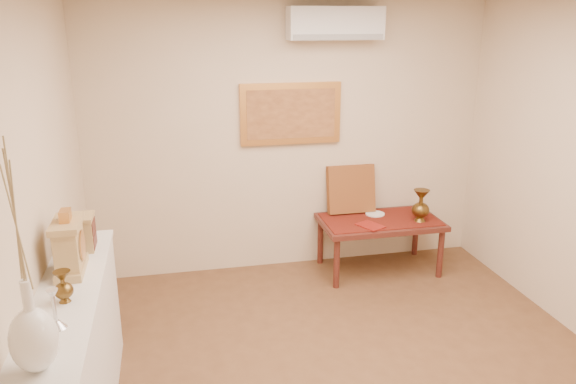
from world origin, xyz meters
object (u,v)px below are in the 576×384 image
object	(u,v)px
display_ledge	(76,367)
wooden_chest	(83,232)
mantel_clock	(69,246)
white_vase	(21,256)
brass_urn_tall	(421,202)
low_table	(380,226)

from	to	relation	value
display_ledge	wooden_chest	world-z (taller)	wooden_chest
display_ledge	mantel_clock	distance (m)	0.73
white_vase	brass_urn_tall	size ratio (longest dim) A/B	2.82
display_ledge	low_table	size ratio (longest dim) A/B	1.68
mantel_clock	low_table	bearing A→B (deg)	30.42
low_table	mantel_clock	bearing A→B (deg)	-149.58
brass_urn_tall	display_ledge	xyz separation A→B (m)	(-3.04, -1.75, -0.27)
brass_urn_tall	low_table	bearing A→B (deg)	160.08
mantel_clock	display_ledge	bearing A→B (deg)	-88.84
mantel_clock	white_vase	bearing A→B (deg)	-90.14
low_table	white_vase	bearing A→B (deg)	-135.70
low_table	display_ledge	bearing A→B (deg)	-144.90
white_vase	brass_urn_tall	xyz separation A→B (m)	(3.05, 2.49, -0.78)
display_ledge	wooden_chest	bearing A→B (deg)	88.05
white_vase	wooden_chest	distance (m)	1.47
brass_urn_tall	low_table	size ratio (longest dim) A/B	0.33
wooden_chest	low_table	xyz separation A→B (m)	(2.65, 1.21, -0.62)
white_vase	display_ledge	size ratio (longest dim) A/B	0.55
mantel_clock	wooden_chest	xyz separation A→B (m)	(0.03, 0.36, -0.05)
brass_urn_tall	low_table	world-z (taller)	brass_urn_tall
wooden_chest	low_table	size ratio (longest dim) A/B	0.20
brass_urn_tall	low_table	xyz separation A→B (m)	(-0.37, 0.13, -0.27)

